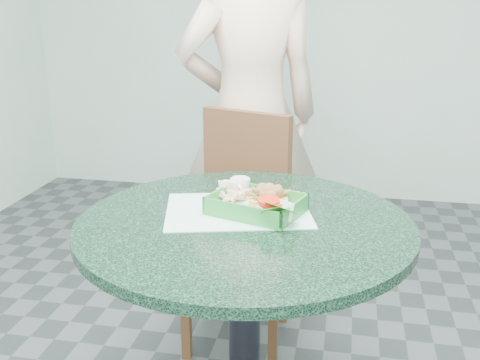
% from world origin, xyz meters
% --- Properties ---
extents(cafe_table, '(0.94, 0.94, 0.75)m').
position_xyz_m(cafe_table, '(0.00, 0.00, 0.58)').
color(cafe_table, black).
rests_on(cafe_table, floor).
extents(dining_chair, '(0.40, 0.40, 0.93)m').
position_xyz_m(dining_chair, '(-0.14, 0.66, 0.53)').
color(dining_chair, '#372315').
rests_on(dining_chair, floor).
extents(diner_person, '(0.86, 0.72, 2.02)m').
position_xyz_m(diner_person, '(-0.15, 0.95, 1.01)').
color(diner_person, beige).
rests_on(diner_person, floor).
extents(placemat, '(0.48, 0.40, 0.00)m').
position_xyz_m(placemat, '(-0.03, 0.07, 0.75)').
color(placemat, '#B4E8DF').
rests_on(placemat, cafe_table).
extents(food_basket, '(0.25, 0.18, 0.05)m').
position_xyz_m(food_basket, '(0.02, 0.06, 0.77)').
color(food_basket, '#298D35').
rests_on(food_basket, placemat).
extents(crab_sandwich, '(0.11, 0.11, 0.07)m').
position_xyz_m(crab_sandwich, '(0.04, 0.10, 0.80)').
color(crab_sandwich, gold).
rests_on(crab_sandwich, food_basket).
extents(fries_pile, '(0.10, 0.11, 0.04)m').
position_xyz_m(fries_pile, '(-0.08, 0.10, 0.79)').
color(fries_pile, beige).
rests_on(fries_pile, food_basket).
extents(sauce_ramekin, '(0.06, 0.06, 0.03)m').
position_xyz_m(sauce_ramekin, '(-0.08, 0.14, 0.80)').
color(sauce_ramekin, white).
rests_on(sauce_ramekin, food_basket).
extents(garnish_cup, '(0.11, 0.11, 0.05)m').
position_xyz_m(garnish_cup, '(0.09, 0.02, 0.79)').
color(garnish_cup, silver).
rests_on(garnish_cup, food_basket).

